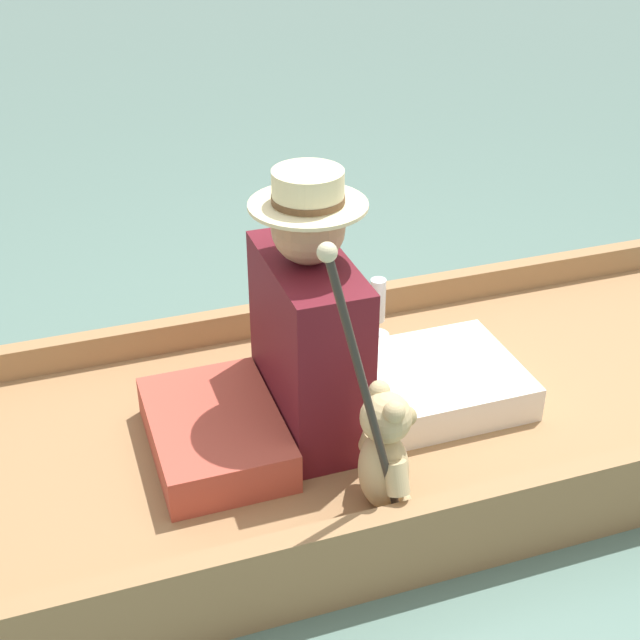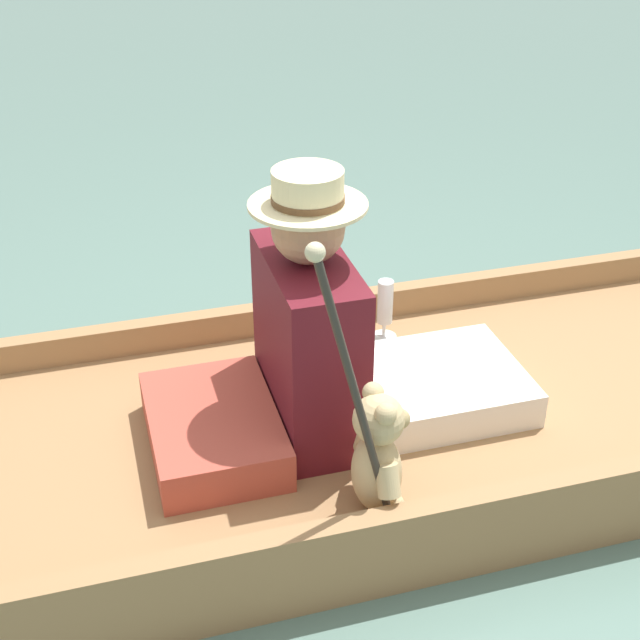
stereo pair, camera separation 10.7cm
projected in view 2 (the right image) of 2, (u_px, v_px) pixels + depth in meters
ground_plane at (353, 453)px, 2.75m from camera, size 16.00×16.00×0.00m
punt_boat at (353, 431)px, 2.71m from camera, size 1.14×2.88×0.25m
seat_cushion at (213, 429)px, 2.51m from camera, size 0.50×0.35×0.12m
seated_person at (345, 342)px, 2.53m from camera, size 0.48×0.81×0.79m
teddy_bear at (378, 455)px, 2.24m from camera, size 0.25×0.15×0.36m
wine_glass at (385, 305)px, 2.98m from camera, size 0.09×0.09×0.22m
walking_cane at (350, 374)px, 2.00m from camera, size 0.04×0.23×0.82m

